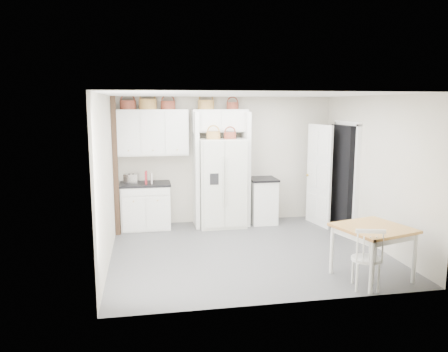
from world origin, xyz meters
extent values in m
plane|color=#4D4D50|center=(0.00, 0.00, 0.00)|extent=(4.50, 4.50, 0.00)
plane|color=white|center=(0.00, 0.00, 2.60)|extent=(4.50, 4.50, 0.00)
plane|color=#BBB49D|center=(0.00, 2.00, 1.30)|extent=(4.50, 0.00, 4.50)
plane|color=#BBB49D|center=(-2.25, 0.00, 1.30)|extent=(0.00, 4.00, 4.00)
plane|color=#BBB49D|center=(2.25, 0.00, 1.30)|extent=(0.00, 4.00, 4.00)
cube|color=silver|center=(-0.15, 1.64, 0.89)|extent=(0.92, 0.74, 1.78)
cube|color=white|center=(-1.67, 1.70, 0.44)|extent=(0.95, 0.60, 0.88)
cube|color=white|center=(0.73, 1.70, 0.45)|extent=(0.51, 0.61, 0.90)
cube|color=#A9662D|center=(1.47, -1.45, 0.38)|extent=(1.12, 1.12, 0.75)
cube|color=white|center=(1.22, -1.75, 0.41)|extent=(0.48, 0.46, 0.81)
cube|color=black|center=(-1.67, 1.70, 0.90)|extent=(0.99, 0.64, 0.04)
cube|color=black|center=(0.73, 1.70, 0.92)|extent=(0.55, 0.66, 0.04)
cube|color=silver|center=(-1.93, 1.69, 1.01)|extent=(0.30, 0.22, 0.19)
cube|color=maroon|center=(-1.65, 1.62, 1.04)|extent=(0.05, 0.17, 0.25)
cube|color=beige|center=(-1.54, 1.62, 1.02)|extent=(0.04, 0.14, 0.21)
cylinder|color=maroon|center=(-1.95, 1.83, 2.44)|extent=(0.30, 0.30, 0.17)
cylinder|color=olive|center=(-1.57, 1.83, 2.45)|extent=(0.34, 0.34, 0.20)
cylinder|color=maroon|center=(-1.18, 1.83, 2.43)|extent=(0.28, 0.28, 0.16)
cylinder|color=olive|center=(-0.43, 1.83, 2.44)|extent=(0.32, 0.32, 0.18)
cylinder|color=maroon|center=(0.11, 1.83, 2.42)|extent=(0.24, 0.24, 0.14)
cylinder|color=olive|center=(-0.33, 1.54, 1.85)|extent=(0.27, 0.27, 0.14)
cylinder|color=maroon|center=(0.00, 1.54, 1.84)|extent=(0.24, 0.24, 0.13)
cube|color=white|center=(-1.50, 1.83, 1.90)|extent=(1.40, 0.34, 0.90)
cube|color=white|center=(-0.15, 1.83, 2.12)|extent=(1.12, 0.34, 0.45)
cube|color=white|center=(-0.66, 1.70, 1.15)|extent=(0.08, 0.60, 2.30)
cube|color=white|center=(0.36, 1.70, 1.15)|extent=(0.08, 0.60, 2.30)
cube|color=#382516|center=(-2.20, 1.35, 1.30)|extent=(0.09, 0.09, 2.60)
cube|color=black|center=(2.16, 1.00, 1.02)|extent=(0.18, 0.85, 2.05)
cube|color=white|center=(1.80, 1.33, 1.02)|extent=(0.21, 0.79, 2.05)
camera|label=1|loc=(-1.65, -6.89, 2.45)|focal=35.00mm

